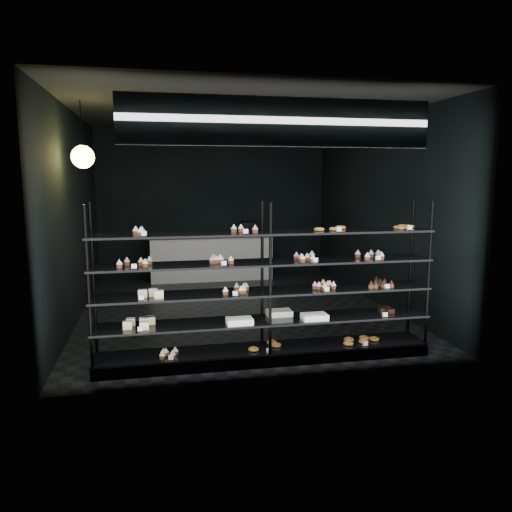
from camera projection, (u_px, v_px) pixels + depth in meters
name	position (u px, v px, depth m)	size (l,w,h in m)	color
room	(235.00, 213.00, 8.14)	(5.01, 6.01, 3.20)	black
display_shelf	(264.00, 310.00, 5.91)	(4.00, 0.50, 1.91)	black
signage	(280.00, 122.00, 5.13)	(3.30, 0.05, 0.50)	#0C193D
pendant_lamp	(83.00, 157.00, 6.58)	(0.30, 0.30, 0.88)	black
service_counter	(212.00, 256.00, 10.71)	(2.67, 0.65, 1.23)	silver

